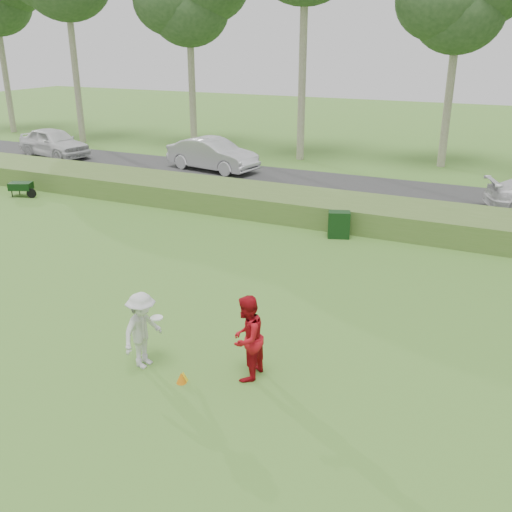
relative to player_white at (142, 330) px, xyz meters
The scene contains 13 objects.
ground 1.19m from the player_white, 11.16° to the left, with size 120.00×120.00×0.00m, color #3E7426.
reed_strip 12.19m from the player_white, 86.31° to the left, with size 80.00×3.00×0.90m, color #476A2A.
park_road 17.19m from the player_white, 87.39° to the left, with size 80.00×6.00×0.06m, color #2D2D2D.
tree_2 28.70m from the player_white, 118.69° to the left, with size 6.50×6.50×12.00m.
tree_4 25.98m from the player_white, 83.56° to the left, with size 6.24×6.24×11.50m.
player_white is the anchor object (origin of this frame).
player_red 2.33m from the player_white, 13.59° to the left, with size 0.92×0.72×1.89m, color #AC0E18.
cone_orange 1.36m from the player_white, 12.55° to the right, with size 0.22×0.22×0.24m, color orange.
cone_yellow 1.35m from the player_white, ahead, with size 0.20×0.20×0.22m, color yellow.
utility_cabinet 10.33m from the player_white, 83.04° to the left, with size 0.78×0.49×0.98m, color black.
wheelbarrow 16.68m from the player_white, 144.93° to the left, with size 1.39×0.95×0.66m.
car_left 25.61m from the player_white, 137.62° to the left, with size 2.03×5.06×1.72m, color silver.
car_mid 19.89m from the player_white, 114.86° to the left, with size 1.82×5.21×1.72m, color silver.
Camera 1 is at (6.14, -9.06, 6.83)m, focal length 40.00 mm.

